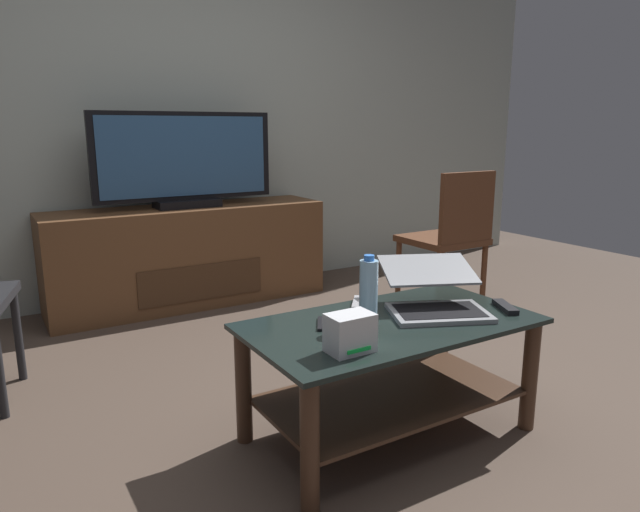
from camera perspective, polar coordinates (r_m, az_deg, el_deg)
ground_plane at (r=2.42m, az=4.44°, el=-15.77°), size 7.68×7.68×0.00m
back_wall at (r=4.14m, az=-14.07°, el=15.76°), size 6.40×0.12×2.80m
coffee_table at (r=2.19m, az=7.02°, el=-10.15°), size 1.08×0.58×0.46m
media_cabinet at (r=3.89m, az=-12.92°, el=0.07°), size 1.80×0.48×0.65m
television at (r=3.79m, az=-13.28°, el=9.10°), size 1.16×0.20×0.60m
dining_chair at (r=3.64m, az=12.95°, el=2.23°), size 0.44×0.44×0.90m
laptop at (r=2.27m, az=11.30°, el=-3.79°), size 0.50×0.52×0.18m
router_box at (r=1.82m, az=3.01°, el=-7.66°), size 0.15×0.10×0.12m
water_bottle_near at (r=2.06m, az=4.85°, el=-3.57°), size 0.07×0.07×0.26m
cell_phone at (r=2.08m, az=0.74°, el=-6.75°), size 0.13×0.16×0.01m
tv_remote at (r=2.36m, az=17.96°, el=-4.84°), size 0.11×0.16×0.02m
soundbar_remote at (r=2.30m, az=3.86°, el=-4.72°), size 0.13×0.15×0.02m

